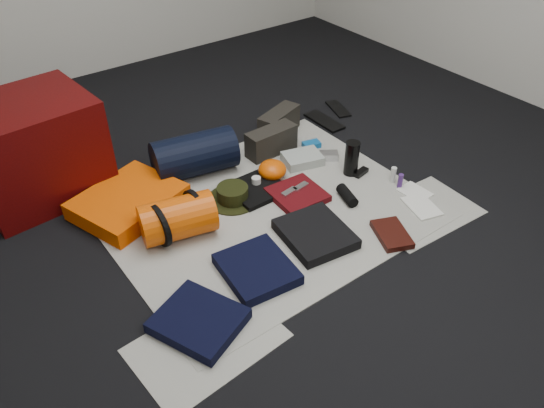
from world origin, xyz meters
TOP-DOWN VIEW (x-y plane):
  - floor at (0.00, 0.00)m, footprint 4.50×4.50m
  - newspaper_mat at (0.00, 0.00)m, footprint 1.60×1.30m
  - newspaper_sheet_front_left at (-0.70, -0.55)m, footprint 0.61×0.44m
  - newspaper_sheet_front_right at (0.65, -0.50)m, footprint 0.60×0.43m
  - red_cabinet at (-0.87, 0.88)m, footprint 0.69×0.59m
  - sleeping_pad at (-0.57, 0.44)m, footprint 0.62×0.56m
  - stuff_sack at (-0.46, 0.10)m, footprint 0.40×0.29m
  - sack_strap_left at (-0.56, 0.10)m, footprint 0.02×0.22m
  - sack_strap_right at (-0.36, 0.10)m, footprint 0.03×0.22m
  - navy_duffel at (-0.12, 0.53)m, footprint 0.50×0.33m
  - boonie_brim at (-0.09, 0.18)m, footprint 0.34×0.34m
  - boonie_crown at (-0.09, 0.18)m, footprint 0.17×0.17m
  - hiking_boot_left at (0.36, 0.44)m, footprint 0.32×0.13m
  - hiking_boot_right at (0.54, 0.60)m, footprint 0.34×0.21m
  - flip_flop_left at (0.88, 0.54)m, footprint 0.12×0.31m
  - flip_flop_right at (1.08, 0.62)m, footprint 0.16×0.26m
  - trousers_navy_a at (-0.68, -0.45)m, footprint 0.40×0.42m
  - trousers_navy_b at (-0.31, -0.35)m, footprint 0.33×0.37m
  - trousers_charcoal at (0.06, -0.33)m, footprint 0.35×0.39m
  - black_tshirt at (0.06, 0.17)m, footprint 0.29×0.27m
  - red_shirt at (0.20, -0.01)m, footprint 0.28×0.28m
  - orange_stuff_sack at (0.21, 0.22)m, footprint 0.20×0.20m
  - first_aid_pouch at (0.44, 0.24)m, footprint 0.26×0.22m
  - water_bottle at (0.59, -0.01)m, footprint 0.09×0.09m
  - speaker at (0.40, -0.19)m, footprint 0.10×0.16m
  - compact_camera at (0.60, 0.18)m, footprint 0.13×0.12m
  - cyan_case at (0.60, 0.34)m, footprint 0.12×0.09m
  - toiletry_purple at (0.72, -0.28)m, footprint 0.04×0.04m
  - toiletry_clear at (0.73, -0.22)m, footprint 0.04×0.04m
  - paperback_book at (0.37, -0.55)m, footprint 0.22×0.26m
  - map_booklet at (0.67, -0.48)m, footprint 0.19×0.24m
  - map_printout at (0.75, -0.37)m, footprint 0.14×0.17m
  - sunglasses at (0.64, -0.06)m, footprint 0.11×0.06m
  - key_cluster at (-0.59, -0.51)m, footprint 0.08×0.08m
  - tape_roll at (0.08, 0.20)m, footprint 0.05×0.05m
  - energy_bar_a at (0.16, 0.01)m, footprint 0.10×0.05m
  - energy_bar_b at (0.24, 0.01)m, footprint 0.10×0.05m

SIDE VIEW (x-z plane):
  - floor at x=0.00m, z-range -0.02..0.00m
  - newspaper_sheet_front_left at x=-0.70m, z-range 0.00..0.00m
  - newspaper_sheet_front_right at x=0.65m, z-range 0.00..0.00m
  - newspaper_mat at x=0.00m, z-range 0.00..0.01m
  - flip_flop_right at x=1.08m, z-range 0.00..0.01m
  - flip_flop_left at x=0.88m, z-range 0.00..0.02m
  - map_printout at x=0.75m, z-range 0.01..0.01m
  - boonie_brim at x=-0.09m, z-range 0.01..0.01m
  - map_booklet at x=0.67m, z-range 0.01..0.02m
  - key_cluster at x=-0.59m, z-range 0.01..0.02m
  - sunglasses at x=0.64m, z-range 0.01..0.03m
  - black_tshirt at x=0.06m, z-range 0.01..0.04m
  - paperback_book at x=0.37m, z-range 0.01..0.04m
  - cyan_case at x=0.60m, z-range 0.01..0.04m
  - red_shirt at x=0.20m, z-range 0.01..0.04m
  - compact_camera at x=0.60m, z-range 0.01..0.05m
  - trousers_navy_a at x=-0.68m, z-range 0.01..0.06m
  - trousers_navy_b at x=-0.31m, z-range 0.01..0.06m
  - trousers_charcoal at x=0.06m, z-range 0.01..0.06m
  - first_aid_pouch at x=0.44m, z-range 0.01..0.06m
  - speaker at x=0.40m, z-range 0.01..0.07m
  - toiletry_purple at x=0.72m, z-range 0.01..0.09m
  - energy_bar_a at x=0.16m, z-range 0.04..0.06m
  - energy_bar_b at x=0.24m, z-range 0.04..0.06m
  - boonie_crown at x=-0.09m, z-range 0.01..0.09m
  - toiletry_clear at x=0.73m, z-range 0.01..0.10m
  - tape_roll at x=0.08m, z-range 0.04..0.07m
  - sleeping_pad at x=-0.57m, z-range 0.01..0.10m
  - orange_stuff_sack at x=0.21m, z-range 0.01..0.11m
  - hiking_boot_right at x=0.54m, z-range 0.01..0.16m
  - hiking_boot_left at x=0.36m, z-range 0.01..0.17m
  - water_bottle at x=0.59m, z-range 0.01..0.21m
  - stuff_sack at x=-0.46m, z-range 0.01..0.22m
  - sack_strap_left at x=-0.56m, z-range 0.01..0.22m
  - sack_strap_right at x=-0.36m, z-range 0.01..0.22m
  - navy_duffel at x=-0.12m, z-range 0.01..0.25m
  - red_cabinet at x=-0.87m, z-range 0.00..0.54m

